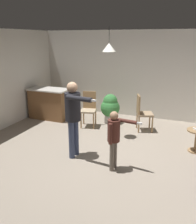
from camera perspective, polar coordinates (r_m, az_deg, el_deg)
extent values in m
plane|color=gray|center=(5.31, 0.25, -10.65)|extent=(7.68, 7.68, 0.00)
cube|color=beige|center=(7.85, 9.02, 8.64)|extent=(6.40, 0.10, 2.70)
cube|color=brown|center=(7.83, -11.26, 1.81)|extent=(1.20, 0.60, 0.91)
cube|color=beige|center=(7.72, -11.46, 5.21)|extent=(1.26, 0.66, 0.04)
cylinder|color=#99754C|center=(5.90, 21.95, -6.40)|extent=(0.06, 0.06, 0.49)
cylinder|color=#99754C|center=(5.99, 21.71, -8.42)|extent=(0.31, 0.31, 0.03)
cylinder|color=#384260|center=(5.30, -5.20, -5.86)|extent=(0.12, 0.12, 0.82)
cylinder|color=#384260|center=(5.17, -6.23, -6.50)|extent=(0.12, 0.12, 0.82)
cylinder|color=black|center=(5.00, -5.94, 1.23)|extent=(0.33, 0.33, 0.58)
sphere|color=tan|center=(4.91, -6.09, 5.75)|extent=(0.22, 0.22, 0.22)
cylinder|color=black|center=(5.16, -4.78, 1.42)|extent=(0.10, 0.10, 0.55)
cylinder|color=black|center=(4.64, -4.50, 3.14)|extent=(0.55, 0.15, 0.10)
cube|color=white|center=(4.49, -1.22, 2.72)|extent=(0.13, 0.05, 0.04)
cylinder|color=#60564C|center=(4.82, 3.92, -9.77)|extent=(0.09, 0.09, 0.60)
cylinder|color=#60564C|center=(4.72, 3.26, -10.37)|extent=(0.09, 0.09, 0.60)
cylinder|color=#4C261E|center=(4.56, 3.71, -4.35)|extent=(0.24, 0.24, 0.42)
sphere|color=#9E7556|center=(4.46, 3.78, -0.86)|extent=(0.16, 0.16, 0.16)
cylinder|color=#4C261E|center=(4.54, 6.77, -2.15)|extent=(0.40, 0.12, 0.07)
cube|color=white|center=(4.46, 9.48, -2.61)|extent=(0.13, 0.05, 0.04)
cylinder|color=#4C261E|center=(4.45, 2.93, -5.17)|extent=(0.07, 0.07, 0.40)
cylinder|color=#99754C|center=(7.14, -0.56, -1.28)|extent=(0.04, 0.04, 0.45)
cylinder|color=#99754C|center=(7.20, -3.38, -1.14)|extent=(0.04, 0.04, 0.45)
cylinder|color=#99754C|center=(6.80, -1.05, -2.22)|extent=(0.04, 0.04, 0.45)
cylinder|color=#99754C|center=(6.87, -4.01, -2.06)|extent=(0.04, 0.04, 0.45)
cube|color=tan|center=(6.93, -2.27, 0.30)|extent=(0.50, 0.50, 0.05)
cube|color=#99754C|center=(7.03, -2.00, 2.88)|extent=(0.38, 0.12, 0.50)
cylinder|color=#99754C|center=(6.97, 9.10, -1.97)|extent=(0.04, 0.04, 0.45)
cylinder|color=#99754C|center=(6.63, 9.53, -2.98)|extent=(0.04, 0.04, 0.45)
cylinder|color=#99754C|center=(7.03, 12.00, -1.96)|extent=(0.04, 0.04, 0.45)
cylinder|color=#99754C|center=(6.70, 12.58, -2.97)|extent=(0.04, 0.04, 0.45)
cube|color=#997F60|center=(6.75, 10.92, -0.46)|extent=(0.54, 0.54, 0.05)
cube|color=#99754C|center=(6.64, 9.44, 1.81)|extent=(0.17, 0.37, 0.50)
cylinder|color=#B7B2AD|center=(7.37, 2.84, -1.46)|extent=(0.33, 0.33, 0.26)
sphere|color=#387F3D|center=(7.28, 2.87, 1.01)|extent=(0.57, 0.57, 0.57)
sphere|color=#387F3D|center=(7.22, 2.90, 2.54)|extent=(0.43, 0.43, 0.43)
cube|color=white|center=(5.79, 21.87, -3.73)|extent=(0.12, 0.11, 0.04)
cone|color=silver|center=(5.89, 2.60, 14.90)|extent=(0.32, 0.32, 0.20)
cylinder|color=black|center=(5.89, 2.63, 17.53)|extent=(0.01, 0.01, 0.36)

